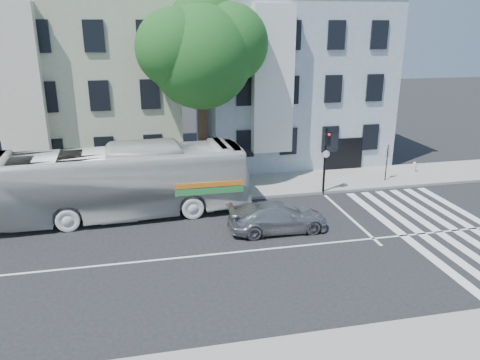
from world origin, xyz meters
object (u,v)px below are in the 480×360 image
object	(u,v)px
bus	(120,182)
traffic_signal	(326,152)
fire_hydrant	(414,167)
sedan	(278,217)

from	to	relation	value
bus	traffic_signal	world-z (taller)	traffic_signal
bus	fire_hydrant	bearing A→B (deg)	-83.16
sedan	fire_hydrant	bearing A→B (deg)	-59.53
traffic_signal	fire_hydrant	size ratio (longest dim) A/B	5.67
bus	sedan	distance (m)	8.00
traffic_signal	fire_hydrant	bearing A→B (deg)	18.92
bus	fire_hydrant	world-z (taller)	bus
traffic_signal	fire_hydrant	xyz separation A→B (m)	(7.13, 2.37, -2.00)
sedan	traffic_signal	world-z (taller)	traffic_signal
bus	traffic_signal	xyz separation A→B (m)	(11.12, 0.74, 0.71)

